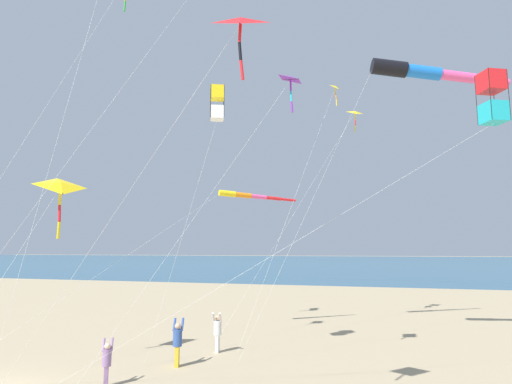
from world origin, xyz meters
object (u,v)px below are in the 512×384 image
kite_delta_green_low_center (290,80)px  kite_windsock_magenta_far_left (247,196)px  kite_delta_yellow_midlevel (335,89)px  kite_box_blue_topmost (217,103)px  person_adult_flyer (178,340)px  kite_delta_red_high_left (354,114)px  kite_delta_checkered_midright (61,187)px  person_child_grey_jacket (107,360)px  kite_box_small_distant (492,98)px  person_child_green_jacket (217,330)px  kite_windsock_long_streamer_right (420,72)px  kite_delta_long_streamer_left (239,24)px

kite_delta_green_low_center → kite_windsock_magenta_far_left: 9.77m
kite_delta_yellow_midlevel → kite_box_blue_topmost: size_ratio=1.30×
person_adult_flyer → kite_delta_red_high_left: 19.65m
kite_delta_checkered_midright → kite_box_blue_topmost: 7.78m
person_child_grey_jacket → kite_delta_red_high_left: (-15.71, 8.26, 13.40)m
kite_delta_checkered_midright → kite_box_small_distant: (-0.89, 17.25, 2.59)m
person_adult_flyer → kite_box_small_distant: kite_box_small_distant is taller
person_child_grey_jacket → kite_windsock_magenta_far_left: 13.36m
person_child_green_jacket → person_child_grey_jacket: size_ratio=1.15×
kite_delta_yellow_midlevel → person_adult_flyer: bearing=-29.0°
person_child_grey_jacket → kite_delta_checkered_midright: (-1.46, -3.75, 6.63)m
kite_delta_yellow_midlevel → kite_delta_green_low_center: bearing=-5.6°
person_child_grey_jacket → kite_delta_checkered_midright: kite_delta_checkered_midright is taller
kite_delta_green_low_center → kite_box_blue_topmost: (-0.27, -3.42, -0.59)m
person_adult_flyer → kite_box_blue_topmost: 10.42m
kite_windsock_long_streamer_right → kite_windsock_magenta_far_left: bearing=-101.1°
person_child_grey_jacket → kite_windsock_long_streamer_right: bearing=127.2°
kite_box_small_distant → kite_box_blue_topmost: size_ratio=1.28×
person_adult_flyer → person_child_green_jacket: size_ratio=1.03×
person_adult_flyer → kite_box_small_distant: bearing=87.0°
person_adult_flyer → person_child_grey_jacket: bearing=-23.2°
person_adult_flyer → kite_delta_green_low_center: kite_delta_green_low_center is taller
kite_windsock_long_streamer_right → kite_delta_long_streamer_left: kite_windsock_long_streamer_right is taller
kite_windsock_long_streamer_right → kite_windsock_magenta_far_left: kite_windsock_long_streamer_right is taller
kite_windsock_long_streamer_right → person_adult_flyer: bearing=-60.2°
person_adult_flyer → kite_delta_checkered_midright: kite_delta_checkered_midright is taller
person_child_green_jacket → kite_windsock_magenta_far_left: size_ratio=0.11×
kite_delta_checkered_midright → person_child_grey_jacket: bearing=68.8°
person_adult_flyer → person_child_green_jacket: 2.80m
person_adult_flyer → kite_box_blue_topmost: (-0.51, 1.43, 10.31)m
person_adult_flyer → kite_windsock_magenta_far_left: bearing=176.3°
kite_delta_red_high_left → person_adult_flyer: bearing=-28.7°
kite_delta_checkered_midright → kite_windsock_long_streamer_right: (-7.64, 15.72, 6.61)m
kite_box_blue_topmost → kite_windsock_magenta_far_left: kite_box_blue_topmost is taller
kite_box_blue_topmost → kite_delta_green_low_center: bearing=85.5°
person_child_green_jacket → kite_delta_green_low_center: kite_delta_green_low_center is taller
person_child_grey_jacket → kite_windsock_magenta_far_left: bearing=170.8°
kite_box_small_distant → kite_delta_red_high_left: bearing=-158.6°
kite_windsock_long_streamer_right → kite_delta_green_low_center: 8.57m
person_child_green_jacket → kite_delta_green_low_center: 11.94m
person_adult_flyer → kite_box_blue_topmost: kite_box_blue_topmost is taller
person_child_grey_jacket → kite_delta_yellow_midlevel: kite_delta_yellow_midlevel is taller
kite_delta_checkered_midright → kite_delta_long_streamer_left: bearing=63.7°
person_adult_flyer → kite_box_small_distant: 15.23m
person_adult_flyer → kite_delta_green_low_center: 11.93m
person_adult_flyer → kite_delta_long_streamer_left: (6.36, 4.75, 9.86)m
person_adult_flyer → kite_delta_long_streamer_left: bearing=36.8°
kite_delta_checkered_midright → kite_delta_red_high_left: kite_delta_red_high_left is taller
kite_windsock_long_streamer_right → kite_box_blue_topmost: (5.61, -9.26, -2.76)m
kite_delta_checkered_midright → kite_windsock_long_streamer_right: bearing=115.9°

